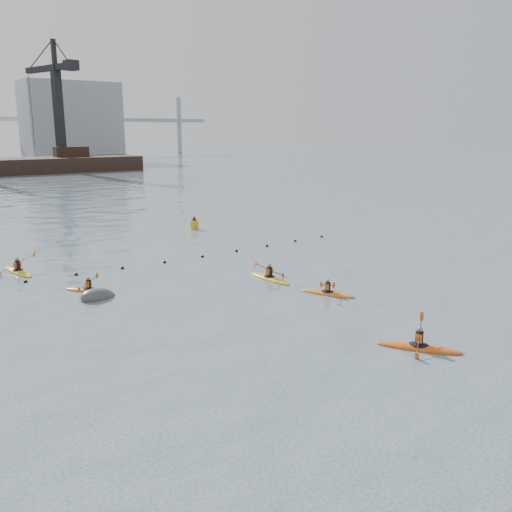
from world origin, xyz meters
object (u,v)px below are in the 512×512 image
object	(u,v)px
kayaker_2	(89,290)
nav_buoy	(194,225)
kayaker_3	(269,278)
kayaker_4	(328,293)
kayaker_0	(419,347)
kayaker_5	(18,271)
mooring_buoy	(99,298)

from	to	relation	value
kayaker_2	nav_buoy	world-z (taller)	nav_buoy
kayaker_3	kayaker_4	size ratio (longest dim) A/B	1.15
kayaker_0	kayaker_4	size ratio (longest dim) A/B	1.05
kayaker_0	kayaker_5	bearing A→B (deg)	80.59
kayaker_5	kayaker_4	bearing A→B (deg)	-60.02
kayaker_3	mooring_buoy	size ratio (longest dim) A/B	1.68
kayaker_0	kayaker_5	distance (m)	25.33
kayaker_3	kayaker_4	distance (m)	4.43
kayaker_3	kayaker_2	bearing A→B (deg)	153.94
kayaker_3	kayaker_4	bearing A→B (deg)	-83.84
kayaker_3	kayaker_4	xyz separation A→B (m)	(0.79, -4.35, -0.01)
nav_buoy	kayaker_4	bearing A→B (deg)	-100.00
kayaker_0	kayaker_3	bearing A→B (deg)	48.89
kayaker_0	kayaker_3	distance (m)	12.34
kayaker_3	nav_buoy	world-z (taller)	kayaker_3
kayaker_2	mooring_buoy	size ratio (longest dim) A/B	1.26
kayaker_4	kayaker_5	distance (m)	19.84
kayaker_3	mooring_buoy	distance (m)	10.15
mooring_buoy	nav_buoy	distance (m)	21.08
kayaker_0	nav_buoy	size ratio (longest dim) A/B	2.39
kayaker_4	kayaker_5	size ratio (longest dim) A/B	0.85
kayaker_5	mooring_buoy	distance (m)	8.49
kayaker_5	nav_buoy	distance (m)	18.31
kayaker_4	nav_buoy	world-z (taller)	nav_buoy
kayaker_0	kayaker_2	distance (m)	18.32
kayaker_0	kayaker_2	world-z (taller)	kayaker_0
kayaker_2	kayaker_3	xyz separation A→B (m)	(9.86, -3.98, 0.02)
kayaker_2	kayaker_5	size ratio (longest dim) A/B	0.73
kayaker_0	kayaker_3	xyz separation A→B (m)	(1.39, 12.26, 0.00)
kayaker_4	nav_buoy	distance (m)	22.46
mooring_buoy	kayaker_4	bearing A→B (deg)	-32.82
kayaker_4	kayaker_2	bearing A→B (deg)	-64.70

